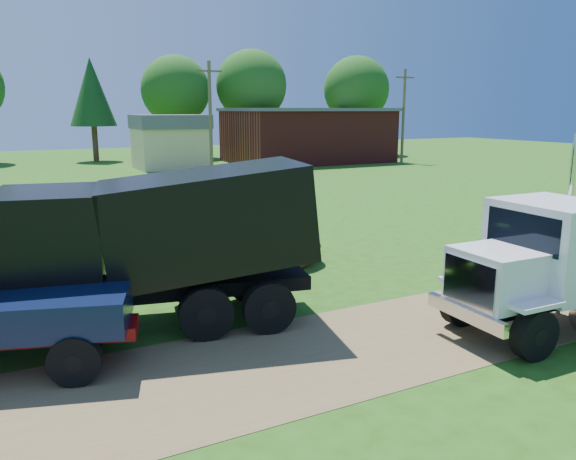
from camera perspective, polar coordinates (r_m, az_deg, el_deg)
name	(u,v)px	position (r m, az deg, el deg)	size (l,w,h in m)	color
ground	(467,320)	(14.83, 17.68, -8.74)	(140.00, 140.00, 0.00)	#29480F
dirt_track	(467,320)	(14.83, 17.68, -8.72)	(120.00, 4.20, 0.01)	brown
white_semi_tractor	(554,266)	(14.56, 25.41, -3.28)	(7.64, 2.83, 4.59)	black
black_dump_truck	(137,240)	(13.61, -15.08, -0.96)	(9.24, 4.41, 3.92)	black
orange_pickup	(234,243)	(18.55, -5.55, -1.34)	(2.77, 6.01, 1.67)	#C35809
spectator_b	(239,262)	(15.78, -5.02, -3.22)	(0.95, 0.74, 1.94)	#999999
brick_building	(307,135)	(57.06, 1.99, 9.63)	(15.40, 10.40, 5.30)	maroon
tan_shed	(171,141)	(51.66, -11.84, 8.86)	(6.20, 5.40, 4.70)	#CCBA7F
utility_poles	(210,115)	(47.43, -7.90, 11.50)	(42.20, 0.28, 9.00)	brown
tree_row	(133,87)	(61.11, -15.45, 13.86)	(59.04, 14.56, 11.73)	#372116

